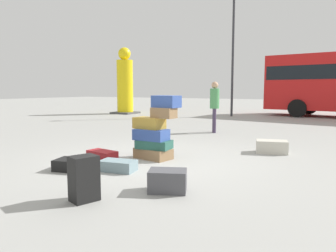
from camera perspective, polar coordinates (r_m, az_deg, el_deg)
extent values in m
plane|color=#9E9E99|center=(6.38, -2.27, -6.19)|extent=(80.00, 80.00, 0.00)
cube|color=olive|center=(6.55, -2.66, -4.91)|extent=(0.80, 0.56, 0.21)
cube|color=#26594C|center=(6.50, -2.50, -3.29)|extent=(0.72, 0.47, 0.17)
cube|color=#334F99|center=(6.51, -3.01, -1.55)|extent=(0.67, 0.40, 0.22)
cube|color=#B28C33|center=(6.61, -3.36, 0.54)|extent=(0.64, 0.42, 0.23)
cube|color=olive|center=(6.43, -0.77, 2.35)|extent=(0.51, 0.33, 0.21)
cube|color=#334F99|center=(6.50, -0.32, 4.38)|extent=(0.58, 0.39, 0.24)
cube|color=beige|center=(7.46, 18.01, -3.53)|extent=(0.75, 0.57, 0.28)
cube|color=black|center=(5.86, -16.60, -6.61)|extent=(0.68, 0.56, 0.20)
cube|color=maroon|center=(6.69, -11.65, -5.01)|extent=(0.67, 0.41, 0.16)
cube|color=gray|center=(5.64, -8.91, -7.00)|extent=(0.66, 0.45, 0.19)
cube|color=#4C4C51|center=(4.48, -0.07, -9.74)|extent=(0.61, 0.53, 0.30)
cube|color=black|center=(4.22, -14.75, -9.03)|extent=(0.35, 0.39, 0.58)
cylinder|color=#3F334C|center=(10.64, 8.25, 1.04)|extent=(0.12, 0.12, 0.79)
cylinder|color=#3F334C|center=(10.42, 8.24, 0.93)|extent=(0.12, 0.12, 0.79)
cylinder|color=#4C9959|center=(10.48, 8.31, 4.88)|extent=(0.30, 0.30, 0.64)
sphere|color=tan|center=(10.48, 8.35, 7.24)|extent=(0.22, 0.22, 0.22)
cylinder|color=yellow|center=(18.69, -7.68, 6.89)|extent=(0.92, 0.92, 3.06)
sphere|color=yellow|center=(18.80, -7.77, 12.65)|extent=(0.71, 0.71, 0.71)
cube|color=#4C4C4C|center=(18.74, -7.62, 2.37)|extent=(1.28, 1.28, 0.10)
cylinder|color=black|center=(19.80, 23.85, 3.25)|extent=(0.92, 0.35, 0.90)
cylinder|color=black|center=(17.37, 22.06, 2.94)|extent=(0.92, 0.35, 0.90)
cylinder|color=#333338|center=(17.06, 11.48, 12.25)|extent=(0.12, 0.12, 6.26)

